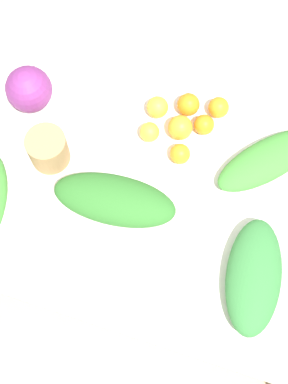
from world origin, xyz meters
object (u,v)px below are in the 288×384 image
at_px(paper_bag, 48,149).
at_px(greens_bunch_scallion, 115,200).
at_px(greens_bunch_dandelion, 267,160).
at_px(greens_bunch_beet_tops, 254,276).
at_px(orange_6, 219,107).
at_px(orange_3, 180,154).
at_px(orange_5, 180,128).
at_px(orange_0, 157,107).
at_px(cabbage_purple, 29,89).
at_px(orange_1, 188,105).
at_px(orange_2, 149,132).
at_px(orange_4, 204,125).

distance_m(paper_bag, greens_bunch_scallion, 0.27).
relative_size(paper_bag, greens_bunch_dandelion, 0.35).
xyz_separation_m(greens_bunch_scallion, greens_bunch_beet_tops, (-0.46, 0.10, -0.00)).
bearing_deg(orange_6, orange_3, 69.79).
height_order(paper_bag, orange_5, paper_bag).
height_order(orange_0, orange_6, orange_0).
bearing_deg(cabbage_purple, orange_1, -165.98).
distance_m(paper_bag, orange_6, 0.58).
bearing_deg(cabbage_purple, greens_bunch_scallion, 145.28).
height_order(cabbage_purple, paper_bag, cabbage_purple).
relative_size(cabbage_purple, orange_6, 2.20).
distance_m(orange_2, orange_4, 0.18).
xyz_separation_m(greens_bunch_beet_tops, orange_0, (0.44, -0.45, -0.01)).
bearing_deg(greens_bunch_scallion, cabbage_purple, -34.72).
bearing_deg(orange_4, orange_2, 26.27).
height_order(greens_bunch_dandelion, orange_5, orange_5).
bearing_deg(orange_1, orange_2, 55.35).
xyz_separation_m(greens_bunch_scallion, greens_bunch_dandelion, (-0.42, -0.28, -0.01)).
distance_m(orange_1, orange_5, 0.09).
xyz_separation_m(orange_0, orange_4, (-0.16, 0.01, -0.00)).
bearing_deg(cabbage_purple, greens_bunch_beet_tops, 156.67).
distance_m(cabbage_purple, greens_bunch_dandelion, 0.81).
height_order(orange_3, orange_6, orange_6).
height_order(orange_2, orange_6, orange_6).
relative_size(greens_bunch_dandelion, orange_3, 5.52).
height_order(orange_2, orange_4, orange_4).
relative_size(greens_bunch_beet_tops, orange_1, 4.67).
xyz_separation_m(greens_bunch_beet_tops, orange_6, (0.24, -0.52, -0.01)).
bearing_deg(orange_5, greens_bunch_scallion, 68.30).
xyz_separation_m(cabbage_purple, orange_3, (-0.53, 0.05, -0.04)).
distance_m(greens_bunch_beet_tops, orange_0, 0.63).
distance_m(cabbage_purple, orange_4, 0.59).
bearing_deg(paper_bag, greens_bunch_beet_tops, 165.12).
distance_m(paper_bag, orange_0, 0.39).
relative_size(cabbage_purple, orange_1, 2.02).
height_order(orange_0, orange_5, orange_5).
relative_size(orange_1, orange_6, 1.09).
bearing_deg(orange_0, orange_4, 175.25).
bearing_deg(orange_5, orange_2, 24.85).
xyz_separation_m(cabbage_purple, greens_bunch_dandelion, (-0.80, -0.01, -0.04)).
height_order(cabbage_purple, greens_bunch_dandelion, cabbage_purple).
height_order(orange_4, orange_6, orange_6).
height_order(greens_bunch_scallion, orange_6, greens_bunch_scallion).
relative_size(orange_0, orange_6, 1.05).
bearing_deg(paper_bag, orange_2, -149.01).
bearing_deg(orange_3, greens_bunch_scallion, 55.97).
height_order(greens_bunch_scallion, orange_2, greens_bunch_scallion).
height_order(greens_bunch_beet_tops, orange_0, greens_bunch_beet_tops).
relative_size(orange_5, orange_6, 1.17).
xyz_separation_m(orange_4, orange_5, (0.07, 0.04, 0.01)).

